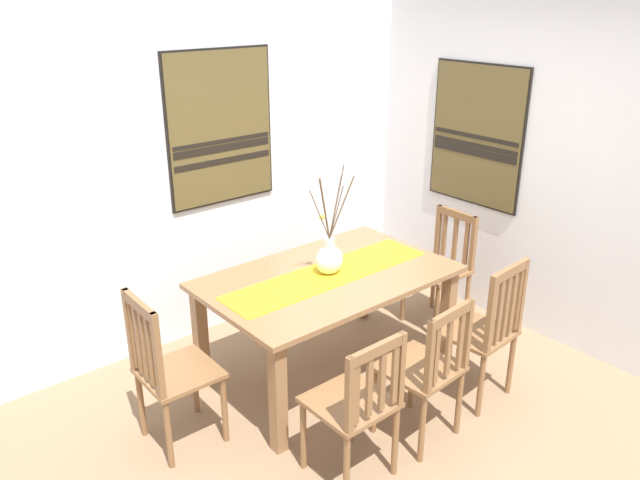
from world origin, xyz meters
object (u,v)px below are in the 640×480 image
chair_0 (442,266)px  chair_2 (357,403)px  centerpiece_vase (329,257)px  chair_3 (426,368)px  painting_on_back_wall (220,128)px  dining_table (328,289)px  painting_on_side_wall (477,135)px  chair_1 (485,328)px  chair_4 (168,368)px

chair_0 → chair_2: bearing=-153.3°
centerpiece_vase → chair_3: (-0.03, -0.91, -0.39)m
chair_3 → painting_on_back_wall: bearing=93.2°
centerpiece_vase → chair_2: 1.13m
chair_0 → dining_table: bearing=179.4°
centerpiece_vase → painting_on_back_wall: size_ratio=0.64×
dining_table → centerpiece_vase: size_ratio=2.30×
painting_on_back_wall → painting_on_side_wall: 2.00m
chair_1 → painting_on_back_wall: bearing=109.9°
painting_on_back_wall → chair_1: bearing=-70.1°
chair_0 → painting_on_back_wall: painting_on_back_wall is taller
chair_1 → chair_4: chair_4 is taller
dining_table → chair_0: 1.19m
chair_1 → chair_2: (-1.13, -0.01, -0.03)m
centerpiece_vase → chair_3: centerpiece_vase is taller
chair_2 → painting_on_side_wall: (2.17, 0.97, 0.97)m
chair_2 → painting_on_back_wall: (0.43, 1.95, 1.10)m
chair_0 → painting_on_back_wall: bearing=140.3°
centerpiece_vase → chair_4: (-1.21, 0.01, -0.36)m
centerpiece_vase → chair_1: 1.10m
chair_2 → painting_on_back_wall: painting_on_back_wall is taller
dining_table → chair_1: 1.05m
chair_3 → chair_4: size_ratio=0.93×
chair_0 → chair_3: bearing=-143.4°
chair_1 → chair_3: size_ratio=1.07×
chair_1 → chair_0: bearing=55.0°
chair_3 → painting_on_side_wall: size_ratio=0.82×
centerpiece_vase → painting_on_side_wall: (1.60, 0.07, 0.58)m
chair_3 → chair_4: (-1.18, 0.91, 0.03)m
dining_table → chair_3: 0.91m
dining_table → painting_on_back_wall: (-0.12, 1.07, 0.94)m
chair_2 → chair_4: 1.10m
chair_3 → chair_4: bearing=142.1°
centerpiece_vase → chair_1: bearing=-57.4°
dining_table → chair_4: bearing=179.2°
chair_2 → chair_4: size_ratio=0.92×
chair_2 → painting_on_back_wall: size_ratio=0.81×
dining_table → chair_1: (0.58, -0.87, -0.13)m
dining_table → chair_1: size_ratio=1.68×
chair_1 → painting_on_side_wall: size_ratio=0.89×
chair_1 → chair_2: chair_1 is taller
chair_1 → painting_on_back_wall: 2.33m
chair_4 → painting_on_side_wall: bearing=1.4°
chair_3 → painting_on_side_wall: painting_on_side_wall is taller
dining_table → centerpiece_vase: centerpiece_vase is taller
centerpiece_vase → painting_on_back_wall: painting_on_back_wall is taller
centerpiece_vase → chair_2: (-0.57, -0.89, -0.39)m
chair_0 → chair_1: size_ratio=0.93×
centerpiece_vase → chair_0: (1.16, -0.02, -0.39)m
chair_1 → centerpiece_vase: bearing=122.6°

